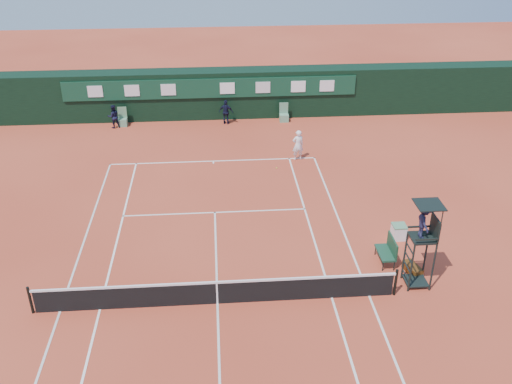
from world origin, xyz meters
TOP-DOWN VIEW (x-y plane):
  - ground at (0.00, 0.00)m, footprint 90.00×90.00m
  - court_lines at (0.00, 0.00)m, footprint 11.05×23.85m
  - tennis_net at (0.00, 0.00)m, footprint 12.90×0.10m
  - back_wall at (0.00, 18.74)m, footprint 40.00×1.65m
  - linesman_chair_left at (-5.50, 17.48)m, footprint 0.55×0.50m
  - linesman_chair_right at (4.50, 17.48)m, footprint 0.55×0.50m
  - umpire_chair at (7.36, 0.56)m, footprint 0.96×0.95m
  - player_bench at (6.71, 2.00)m, footprint 0.56×1.20m
  - tennis_bag at (7.48, 1.26)m, footprint 0.62×0.96m
  - cooler at (7.66, 3.67)m, footprint 0.57×0.57m
  - tennis_ball at (3.30, 10.73)m, footprint 0.07×0.07m
  - player at (4.54, 11.76)m, footprint 0.67×0.50m
  - ball_kid_left at (-5.97, 17.21)m, footprint 0.84×0.75m
  - ball_kid_right at (0.88, 17.31)m, footprint 0.97×0.61m

SIDE VIEW (x-z plane):
  - ground at x=0.00m, z-range 0.00..0.00m
  - court_lines at x=0.00m, z-range 0.00..0.01m
  - tennis_ball at x=3.30m, z-range 0.00..0.07m
  - tennis_bag at x=7.48m, z-range 0.00..0.33m
  - linesman_chair_left at x=-5.50m, z-range -0.26..0.89m
  - linesman_chair_right at x=4.50m, z-range -0.26..0.89m
  - cooler at x=7.66m, z-range 0.00..0.65m
  - tennis_net at x=0.00m, z-range -0.04..1.06m
  - player_bench at x=6.71m, z-range 0.05..1.15m
  - ball_kid_left at x=-5.97m, z-range 0.00..1.44m
  - ball_kid_right at x=0.88m, z-range 0.00..1.54m
  - player at x=4.54m, z-range 0.00..1.69m
  - back_wall at x=0.00m, z-range 0.01..3.01m
  - umpire_chair at x=7.36m, z-range 0.75..4.17m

